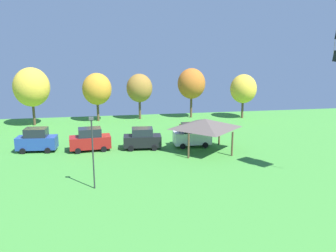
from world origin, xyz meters
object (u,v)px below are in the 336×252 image
parked_car_rightmost_in_row (192,135)px  park_pavilion (205,124)px  treeline_tree_4 (191,84)px  light_post_1 (93,149)px  treeline_tree_3 (139,88)px  treeline_tree_1 (32,87)px  parked_car_third_from_left (142,139)px  treeline_tree_5 (243,89)px  treeline_tree_2 (97,89)px  parked_car_leftmost (37,140)px  parked_car_second_from_left (90,140)px

parked_car_rightmost_in_row → park_pavilion: park_pavilion is taller
park_pavilion → treeline_tree_4: size_ratio=0.78×
light_post_1 → treeline_tree_3: (6.13, 26.68, 1.45)m
treeline_tree_1 → treeline_tree_4: bearing=4.1°
parked_car_third_from_left → treeline_tree_1: size_ratio=0.52×
treeline_tree_3 → treeline_tree_4: treeline_tree_4 is taller
park_pavilion → treeline_tree_5: (10.55, 16.15, 1.54)m
treeline_tree_2 → treeline_tree_5: treeline_tree_2 is taller
light_post_1 → treeline_tree_2: (-0.28, 26.35, 1.48)m
treeline_tree_5 → treeline_tree_1: bearing=179.8°
treeline_tree_1 → treeline_tree_5: bearing=-0.2°
parked_car_rightmost_in_row → treeline_tree_2: size_ratio=0.59×
parked_car_rightmost_in_row → treeline_tree_4: bearing=76.3°
park_pavilion → treeline_tree_3: size_ratio=0.86×
parked_car_rightmost_in_row → treeline_tree_5: bearing=49.9°
parked_car_leftmost → treeline_tree_4: bearing=40.7°
park_pavilion → light_post_1: bearing=-143.5°
parked_car_leftmost → parked_car_rightmost_in_row: parked_car_rightmost_in_row is taller
parked_car_rightmost_in_row → light_post_1: (-10.70, -10.62, 2.08)m
parked_car_third_from_left → treeline_tree_5: 22.60m
park_pavilion → parked_car_third_from_left: bearing=163.8°
park_pavilion → light_post_1: (-11.65, -8.61, 0.30)m
light_post_1 → treeline_tree_1: bearing=110.5°
parked_car_leftmost → treeline_tree_4: treeline_tree_4 is taller
parked_car_second_from_left → treeline_tree_4: (15.08, 15.72, 4.14)m
parked_car_rightmost_in_row → light_post_1: light_post_1 is taller
parked_car_rightmost_in_row → parked_car_third_from_left: bearing=179.7°
treeline_tree_5 → treeline_tree_4: bearing=167.3°
light_post_1 → parked_car_rightmost_in_row: bearing=44.8°
parked_car_third_from_left → park_pavilion: 7.23m
treeline_tree_1 → treeline_tree_5: treeline_tree_1 is taller
parked_car_second_from_left → treeline_tree_4: treeline_tree_4 is taller
parked_car_second_from_left → treeline_tree_4: 22.17m
treeline_tree_1 → parked_car_second_from_left: bearing=-58.7°
parked_car_rightmost_in_row → treeline_tree_4: treeline_tree_4 is taller
light_post_1 → parked_car_leftmost: bearing=119.6°
light_post_1 → treeline_tree_1: size_ratio=0.72×
treeline_tree_2 → treeline_tree_3: (6.41, 0.33, -0.03)m
parked_car_rightmost_in_row → treeline_tree_1: 24.90m
parked_car_third_from_left → light_post_1: size_ratio=0.72×
park_pavilion → treeline_tree_1: 26.62m
treeline_tree_1 → treeline_tree_3: bearing=6.8°
park_pavilion → treeline_tree_1: (-20.96, 16.23, 2.43)m
parked_car_leftmost → treeline_tree_5: treeline_tree_5 is taller
parked_car_second_from_left → treeline_tree_5: (22.98, 13.93, 3.38)m
parked_car_rightmost_in_row → treeline_tree_3: bearing=105.0°
parked_car_second_from_left → treeline_tree_1: 16.95m
park_pavilion → treeline_tree_3: treeline_tree_3 is taller
parked_car_leftmost → treeline_tree_1: treeline_tree_1 is taller
parked_car_third_from_left → light_post_1: 11.87m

